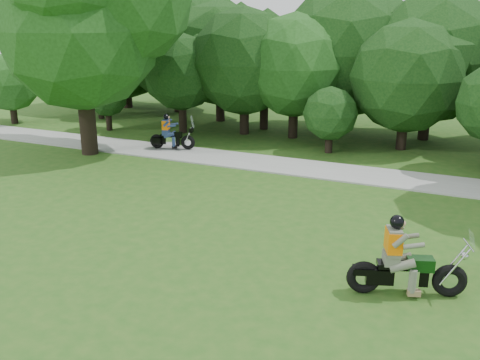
% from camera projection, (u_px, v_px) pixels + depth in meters
% --- Properties ---
extents(ground, '(100.00, 100.00, 0.00)m').
position_uv_depth(ground, '(267.00, 263.00, 12.69)').
color(ground, '#255618').
rests_on(ground, ground).
extents(walkway, '(60.00, 2.20, 0.06)m').
position_uv_depth(walkway, '(346.00, 173.00, 19.64)').
color(walkway, gray).
rests_on(walkway, ground).
extents(tree_line, '(40.86, 11.75, 7.82)m').
position_uv_depth(tree_line, '(386.00, 58.00, 24.39)').
color(tree_line, black).
rests_on(tree_line, ground).
extents(big_tree_west, '(8.64, 6.56, 9.96)m').
position_uv_depth(big_tree_west, '(83.00, 10.00, 21.02)').
color(big_tree_west, black).
rests_on(big_tree_west, ground).
extents(chopper_motorcycle, '(2.44, 1.21, 1.78)m').
position_uv_depth(chopper_motorcycle, '(402.00, 266.00, 11.08)').
color(chopper_motorcycle, black).
rests_on(chopper_motorcycle, ground).
extents(touring_motorcycle, '(1.96, 0.95, 1.52)m').
position_uv_depth(touring_motorcycle, '(169.00, 136.00, 22.84)').
color(touring_motorcycle, black).
rests_on(touring_motorcycle, walkway).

